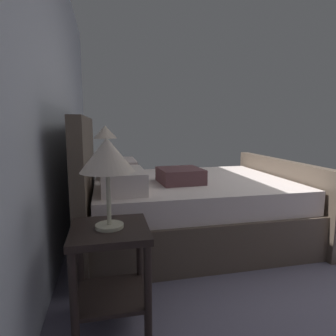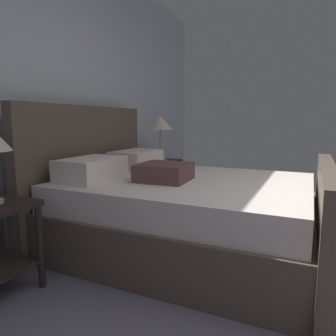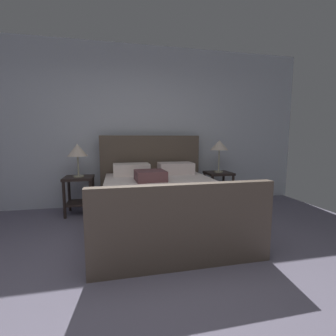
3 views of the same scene
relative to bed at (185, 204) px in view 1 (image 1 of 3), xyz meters
name	(u,v)px [view 1 (image 1 of 3)]	position (x,y,z in m)	size (l,w,h in m)	color
wall_back	(43,96)	(-0.36, 1.24, 1.05)	(6.51, 0.12, 2.80)	silver
bed	(185,204)	(0.00, 0.00, 0.00)	(1.73, 2.19, 1.25)	brown
nightstand_right	(107,181)	(1.18, 0.79, 0.05)	(0.44, 0.44, 0.60)	black
table_lamp_right	(105,133)	(1.18, 0.79, 0.71)	(0.32, 0.32, 0.56)	#B7B293
nightstand_left	(111,260)	(-1.18, 0.78, 0.05)	(0.44, 0.44, 0.60)	black
table_lamp_left	(107,157)	(-1.18, 0.78, 0.65)	(0.31, 0.31, 0.51)	#B7B293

